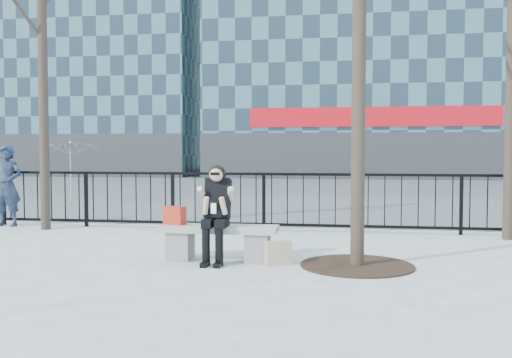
# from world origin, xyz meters

# --- Properties ---
(ground) EXTENTS (120.00, 120.00, 0.00)m
(ground) POSITION_xyz_m (0.00, 0.00, 0.00)
(ground) COLOR #989792
(ground) RESTS_ON ground
(street_surface) EXTENTS (60.00, 23.00, 0.01)m
(street_surface) POSITION_xyz_m (0.00, 15.00, 0.00)
(street_surface) COLOR #474747
(street_surface) RESTS_ON ground
(railing) EXTENTS (14.00, 0.06, 1.10)m
(railing) POSITION_xyz_m (0.00, 3.00, 0.55)
(railing) COLOR black
(railing) RESTS_ON ground
(tree_grate) EXTENTS (1.50, 1.50, 0.02)m
(tree_grate) POSITION_xyz_m (1.90, -0.10, 0.01)
(tree_grate) COLOR black
(tree_grate) RESTS_ON ground
(bench_main) EXTENTS (1.65, 0.46, 0.49)m
(bench_main) POSITION_xyz_m (0.00, 0.00, 0.30)
(bench_main) COLOR slate
(bench_main) RESTS_ON ground
(seated_woman) EXTENTS (0.50, 0.64, 1.34)m
(seated_woman) POSITION_xyz_m (0.00, -0.16, 0.67)
(seated_woman) COLOR black
(seated_woman) RESTS_ON ground
(handbag) EXTENTS (0.34, 0.24, 0.25)m
(handbag) POSITION_xyz_m (-0.64, 0.02, 0.62)
(handbag) COLOR #B42816
(handbag) RESTS_ON bench_main
(shopping_bag) EXTENTS (0.37, 0.27, 0.33)m
(shopping_bag) POSITION_xyz_m (0.86, -0.20, 0.16)
(shopping_bag) COLOR beige
(shopping_bag) RESTS_ON ground
(standing_man) EXTENTS (0.62, 0.43, 1.63)m
(standing_man) POSITION_xyz_m (-4.99, 2.80, 0.82)
(standing_man) COLOR black
(standing_man) RESTS_ON ground
(vendor_umbrella) EXTENTS (2.34, 2.38, 1.84)m
(vendor_umbrella) POSITION_xyz_m (-5.71, 6.85, 0.92)
(vendor_umbrella) COLOR gold
(vendor_umbrella) RESTS_ON ground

